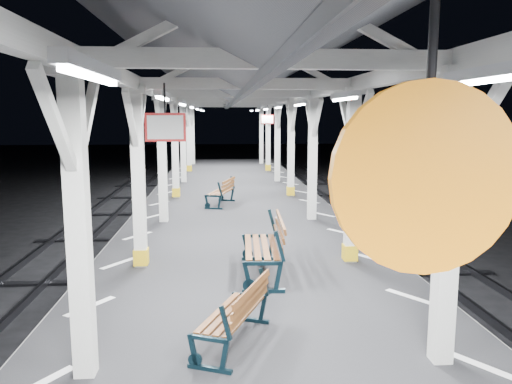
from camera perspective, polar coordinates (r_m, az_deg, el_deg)
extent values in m
plane|color=black|center=(8.19, -0.14, -18.99)|extent=(120.00, 120.00, 0.00)
cube|color=black|center=(7.97, -0.14, -15.80)|extent=(6.00, 50.00, 1.00)
cube|color=silver|center=(7.99, -18.39, -12.28)|extent=(1.00, 48.00, 0.01)
cube|color=silver|center=(8.31, 17.32, -11.41)|extent=(1.00, 48.00, 0.01)
cube|color=silver|center=(5.56, -19.61, -4.33)|extent=(0.22, 0.22, 3.20)
cube|color=silver|center=(5.45, -20.53, 12.95)|extent=(0.40, 0.40, 0.12)
cube|color=silver|center=(5.96, -18.80, 7.71)|extent=(0.10, 0.99, 0.99)
cube|color=silver|center=(4.90, -21.99, 7.42)|extent=(0.10, 0.99, 0.99)
cube|color=silver|center=(9.42, -13.28, 1.13)|extent=(0.22, 0.22, 3.20)
cube|color=silver|center=(9.35, -13.65, 11.26)|extent=(0.40, 0.40, 0.12)
cube|color=gold|center=(9.71, -12.99, -7.20)|extent=(0.26, 0.26, 0.30)
cube|color=silver|center=(9.89, -13.03, 8.18)|extent=(0.10, 0.99, 0.99)
cube|color=silver|center=(8.80, -14.10, 8.10)|extent=(0.10, 0.99, 0.99)
cube|color=silver|center=(13.36, -10.66, 3.40)|extent=(0.22, 0.22, 3.20)
cube|color=silver|center=(13.32, -10.86, 10.53)|extent=(0.40, 0.40, 0.12)
cube|color=silver|center=(13.86, -10.54, 8.35)|extent=(0.10, 0.99, 0.99)
cube|color=silver|center=(12.76, -11.07, 8.31)|extent=(0.10, 0.99, 0.99)
cube|color=silver|center=(17.33, -9.23, 4.63)|extent=(0.22, 0.22, 3.20)
cube|color=silver|center=(17.30, -9.36, 10.12)|extent=(0.40, 0.40, 0.12)
cube|color=gold|center=(17.49, -9.11, -0.02)|extent=(0.26, 0.26, 0.30)
cube|color=silver|center=(17.84, -9.17, 8.44)|extent=(0.10, 0.99, 0.99)
cube|color=silver|center=(16.74, -9.48, 8.42)|extent=(0.10, 0.99, 0.99)
cube|color=silver|center=(21.31, -8.32, 5.40)|extent=(0.22, 0.22, 3.20)
cube|color=silver|center=(21.28, -8.42, 9.86)|extent=(0.40, 0.40, 0.12)
cube|color=silver|center=(21.83, -8.29, 8.49)|extent=(0.10, 0.99, 0.99)
cube|color=silver|center=(20.73, -8.50, 8.48)|extent=(0.10, 0.99, 0.99)
cube|color=silver|center=(25.30, -7.71, 5.92)|extent=(0.22, 0.22, 3.20)
cube|color=silver|center=(25.27, -7.78, 9.68)|extent=(0.40, 0.40, 0.12)
cube|color=gold|center=(25.41, -7.64, 2.72)|extent=(0.26, 0.26, 0.30)
cube|color=silver|center=(25.82, -7.69, 8.53)|extent=(0.10, 0.99, 0.99)
cube|color=silver|center=(24.72, -7.84, 8.52)|extent=(0.10, 0.99, 0.99)
cube|color=silver|center=(29.29, -7.26, 6.30)|extent=(0.22, 0.22, 3.20)
cube|color=silver|center=(29.27, -7.32, 9.55)|extent=(0.40, 0.40, 0.12)
cube|color=silver|center=(29.81, -7.25, 8.56)|extent=(0.10, 0.99, 0.99)
cube|color=silver|center=(28.72, -7.36, 8.55)|extent=(0.10, 0.99, 0.99)
cube|color=silver|center=(5.93, 21.05, -3.61)|extent=(0.22, 0.22, 3.20)
cube|color=silver|center=(5.82, 21.97, 12.56)|extent=(0.40, 0.40, 0.12)
cube|color=silver|center=(6.31, 19.49, 7.71)|extent=(0.10, 0.99, 0.99)
cube|color=silver|center=(5.32, 24.27, 7.34)|extent=(0.10, 0.99, 0.99)
cube|color=silver|center=(9.64, 10.91, 1.38)|extent=(0.22, 0.22, 3.20)
cube|color=silver|center=(9.58, 11.20, 11.28)|extent=(0.40, 0.40, 0.12)
cube|color=gold|center=(9.92, 10.67, -6.78)|extent=(0.26, 0.26, 0.30)
cube|color=silver|center=(10.10, 10.27, 8.27)|extent=(0.10, 0.99, 0.99)
cube|color=silver|center=(9.04, 12.04, 8.18)|extent=(0.10, 0.99, 0.99)
cube|color=silver|center=(13.52, 6.47, 3.55)|extent=(0.22, 0.22, 3.20)
cube|color=silver|center=(13.47, 6.60, 10.60)|extent=(0.40, 0.40, 0.12)
cube|color=silver|center=(14.01, 6.13, 8.45)|extent=(0.10, 0.99, 0.99)
cube|color=silver|center=(12.93, 7.02, 8.41)|extent=(0.10, 0.99, 0.99)
cube|color=silver|center=(17.45, 4.02, 4.75)|extent=(0.22, 0.22, 3.20)
cube|color=silver|center=(17.42, 4.08, 10.20)|extent=(0.40, 0.40, 0.12)
cube|color=gold|center=(17.61, 3.97, 0.13)|extent=(0.26, 0.26, 0.30)
cube|color=silver|center=(17.96, 3.80, 8.53)|extent=(0.10, 0.99, 0.99)
cube|color=silver|center=(16.87, 4.33, 8.51)|extent=(0.10, 0.99, 0.99)
cube|color=silver|center=(21.41, 2.46, 5.49)|extent=(0.22, 0.22, 3.20)
cube|color=silver|center=(21.38, 2.49, 9.94)|extent=(0.40, 0.40, 0.12)
cube|color=silver|center=(21.92, 2.31, 8.58)|extent=(0.10, 0.99, 0.99)
cube|color=silver|center=(20.83, 2.67, 8.57)|extent=(0.10, 0.99, 0.99)
cube|color=silver|center=(25.38, 1.39, 6.01)|extent=(0.22, 0.22, 3.20)
cube|color=silver|center=(25.36, 1.41, 9.76)|extent=(0.40, 0.40, 0.12)
cube|color=gold|center=(25.49, 1.38, 2.82)|extent=(0.26, 0.26, 0.30)
cube|color=silver|center=(25.90, 1.28, 8.61)|extent=(0.10, 0.99, 0.99)
cube|color=silver|center=(24.81, 1.53, 8.60)|extent=(0.10, 0.99, 0.99)
cube|color=silver|center=(29.36, 0.61, 6.38)|extent=(0.22, 0.22, 3.20)
cube|color=silver|center=(29.34, 0.62, 9.62)|extent=(0.40, 0.40, 0.12)
cube|color=silver|center=(29.88, 0.52, 8.63)|extent=(0.10, 0.99, 0.99)
cube|color=silver|center=(28.79, 0.71, 8.62)|extent=(0.10, 0.99, 0.99)
cube|color=silver|center=(7.40, -16.21, 12.83)|extent=(0.18, 48.00, 0.24)
cube|color=silver|center=(7.68, 15.29, 12.70)|extent=(0.18, 48.00, 0.24)
cube|color=silver|center=(5.29, 1.48, 14.94)|extent=(4.20, 0.14, 0.20)
cube|color=silver|center=(9.26, -1.08, 12.27)|extent=(4.20, 0.14, 0.20)
cube|color=silver|center=(13.25, -2.08, 11.20)|extent=(4.20, 0.14, 0.20)
cube|color=silver|center=(17.24, -2.62, 10.63)|extent=(4.20, 0.14, 0.20)
cube|color=silver|center=(21.24, -2.96, 10.27)|extent=(4.20, 0.14, 0.20)
cube|color=silver|center=(25.24, -3.18, 10.02)|extent=(4.20, 0.14, 0.20)
cube|color=silver|center=(29.24, -3.35, 9.84)|extent=(4.20, 0.14, 0.20)
cube|color=silver|center=(7.40, -0.16, 20.37)|extent=(0.16, 48.00, 0.20)
cube|color=#4D4F55|center=(7.35, -10.80, 17.28)|extent=(2.80, 49.00, 1.45)
cube|color=#4D4F55|center=(7.54, 10.21, 17.08)|extent=(2.80, 49.00, 1.45)
cube|color=silver|center=(3.33, -18.21, 13.33)|extent=(0.10, 1.35, 0.08)
cube|color=white|center=(3.33, -18.17, 12.47)|extent=(0.05, 1.25, 0.05)
cube|color=silver|center=(7.27, -10.61, 10.89)|extent=(0.10, 1.35, 0.08)
cube|color=white|center=(7.27, -10.60, 10.49)|extent=(0.05, 1.25, 0.05)
cube|color=silver|center=(11.26, -8.39, 10.13)|extent=(0.10, 1.35, 0.08)
cube|color=white|center=(11.26, -8.39, 9.87)|extent=(0.05, 1.25, 0.05)
cube|color=silver|center=(15.25, -7.34, 9.76)|extent=(0.10, 1.35, 0.08)
cube|color=white|center=(15.25, -7.34, 9.57)|extent=(0.05, 1.25, 0.05)
cube|color=silver|center=(19.25, -6.73, 9.55)|extent=(0.10, 1.35, 0.08)
cube|color=white|center=(19.24, -6.72, 9.40)|extent=(0.05, 1.25, 0.05)
cube|color=silver|center=(23.24, -6.32, 9.40)|extent=(0.10, 1.35, 0.08)
cube|color=white|center=(23.24, -6.32, 9.28)|extent=(0.05, 1.25, 0.05)
cube|color=silver|center=(27.24, -6.04, 9.30)|extent=(0.10, 1.35, 0.08)
cube|color=white|center=(27.24, -6.04, 9.20)|extent=(0.05, 1.25, 0.05)
cube|color=silver|center=(3.72, 25.76, 12.38)|extent=(0.10, 1.35, 0.08)
cube|color=white|center=(3.72, 25.71, 11.61)|extent=(0.05, 1.25, 0.05)
cube|color=silver|center=(7.46, 10.04, 10.84)|extent=(0.10, 1.35, 0.08)
cube|color=white|center=(7.46, 10.03, 10.46)|extent=(0.05, 1.25, 0.05)
cube|color=silver|center=(11.38, 4.99, 10.17)|extent=(0.10, 1.35, 0.08)
cube|color=white|center=(11.38, 4.99, 9.92)|extent=(0.05, 1.25, 0.05)
cube|color=silver|center=(15.34, 2.55, 9.82)|extent=(0.10, 1.35, 0.08)
cube|color=white|center=(15.34, 2.55, 9.63)|extent=(0.05, 1.25, 0.05)
cube|color=silver|center=(19.32, 1.11, 9.60)|extent=(0.10, 1.35, 0.08)
cube|color=white|center=(19.32, 1.11, 9.45)|extent=(0.05, 1.25, 0.05)
cube|color=silver|center=(23.30, 0.17, 9.45)|extent=(0.10, 1.35, 0.08)
cube|color=white|center=(23.30, 0.17, 9.33)|extent=(0.05, 1.25, 0.05)
cube|color=silver|center=(27.29, -0.50, 9.35)|extent=(0.10, 1.35, 0.08)
cube|color=white|center=(27.29, -0.50, 9.24)|extent=(0.05, 1.25, 0.05)
cylinder|color=black|center=(1.36, 19.73, 18.48)|extent=(0.02, 0.02, 0.30)
cylinder|color=orange|center=(1.35, 18.85, 1.50)|extent=(0.50, 0.04, 0.50)
cylinder|color=black|center=(6.28, -10.40, 10.53)|extent=(0.02, 0.02, 0.36)
cube|color=red|center=(6.28, -10.31, 7.29)|extent=(0.50, 0.03, 0.35)
cube|color=white|center=(6.28, -10.31, 7.29)|extent=(0.44, 0.04, 0.29)
cylinder|color=black|center=(18.98, 1.31, 9.37)|extent=(0.02, 0.02, 0.36)
cube|color=red|center=(18.98, 1.31, 8.30)|extent=(0.50, 0.03, 0.35)
cube|color=white|center=(18.98, 1.31, 8.30)|extent=(0.44, 0.05, 0.29)
cube|color=black|center=(32.71, 22.11, 4.31)|extent=(0.20, 0.20, 3.30)
sphere|color=silver|center=(32.64, 22.27, 7.06)|extent=(0.20, 0.20, 0.20)
cube|color=black|center=(5.89, -5.30, -19.48)|extent=(0.51, 0.25, 0.05)
cube|color=black|center=(5.88, -7.15, -17.63)|extent=(0.14, 0.09, 0.41)
cube|color=black|center=(5.75, -3.63, -18.23)|extent=(0.13, 0.09, 0.41)
cube|color=black|center=(5.58, -3.50, -14.71)|extent=(0.15, 0.10, 0.39)
cube|color=black|center=(7.08, -0.64, -14.41)|extent=(0.51, 0.25, 0.05)
cube|color=black|center=(7.07, -2.17, -12.89)|extent=(0.14, 0.09, 0.41)
cube|color=black|center=(6.96, 0.77, -13.25)|extent=(0.13, 0.09, 0.41)
cube|color=black|center=(6.82, 0.92, -10.25)|extent=(0.15, 0.10, 0.39)
cube|color=brown|center=(6.38, -4.27, -13.49)|extent=(0.58, 1.27, 0.03)
cube|color=brown|center=(6.34, -3.29, -13.62)|extent=(0.58, 1.27, 0.03)
cube|color=brown|center=(6.31, -2.29, -13.76)|extent=(0.58, 1.27, 0.03)
cube|color=brown|center=(6.27, -1.28, -13.89)|extent=(0.58, 1.27, 0.03)
cube|color=brown|center=(6.20, -0.73, -12.91)|extent=(0.55, 1.26, 0.08)
cube|color=brown|center=(6.16, -0.57, -11.94)|extent=(0.55, 1.26, 0.08)
cube|color=brown|center=(6.11, -0.42, -10.95)|extent=(0.55, 1.26, 0.08)
cube|color=black|center=(8.11, 0.88, -11.26)|extent=(0.69, 0.10, 0.07)
cube|color=black|center=(8.03, -0.95, -9.74)|extent=(0.18, 0.07, 0.53)
cube|color=black|center=(8.05, 2.54, -9.70)|extent=(0.16, 0.06, 0.53)
cube|color=black|center=(7.90, 2.73, -6.22)|extent=(0.19, 0.07, 0.50)
cube|color=black|center=(9.86, 0.38, -7.61)|extent=(0.69, 0.10, 0.07)
cube|color=black|center=(9.79, -1.10, -6.33)|extent=(0.18, 0.07, 0.53)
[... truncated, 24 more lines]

